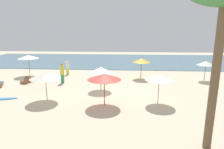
# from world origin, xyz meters

# --- Properties ---
(ground_plane) EXTENTS (60.00, 60.00, 0.00)m
(ground_plane) POSITION_xyz_m (0.00, 0.00, 0.00)
(ground_plane) COLOR beige
(ocean_water) EXTENTS (48.00, 16.00, 0.06)m
(ocean_water) POSITION_xyz_m (0.00, 17.00, 0.03)
(ocean_water) COLOR slate
(ocean_water) RESTS_ON ground_plane
(umbrella_0) EXTENTS (1.73, 1.73, 2.03)m
(umbrella_0) POSITION_xyz_m (9.52, 4.38, 1.82)
(umbrella_0) COLOR brown
(umbrella_0) RESTS_ON ground_plane
(umbrella_1) EXTENTS (2.28, 2.28, 2.21)m
(umbrella_1) POSITION_xyz_m (0.03, -2.70, 2.00)
(umbrella_1) COLOR brown
(umbrella_1) RESTS_ON ground_plane
(umbrella_2) EXTENTS (1.95, 1.95, 2.07)m
(umbrella_2) POSITION_xyz_m (3.75, -2.25, 1.89)
(umbrella_2) COLOR brown
(umbrella_2) RESTS_ON ground_plane
(umbrella_3) EXTENTS (1.96, 1.96, 2.02)m
(umbrella_3) POSITION_xyz_m (-0.60, 0.59, 1.77)
(umbrella_3) COLOR brown
(umbrella_3) RESTS_ON ground_plane
(umbrella_4) EXTENTS (2.17, 2.17, 2.09)m
(umbrella_4) POSITION_xyz_m (-4.25, -2.15, 1.88)
(umbrella_4) COLOR olive
(umbrella_4) RESTS_ON ground_plane
(umbrella_6) EXTENTS (2.24, 2.24, 2.35)m
(umbrella_6) POSITION_xyz_m (-9.30, 5.40, 2.15)
(umbrella_6) COLOR brown
(umbrella_6) RESTS_ON ground_plane
(umbrella_7) EXTENTS (1.85, 1.85, 2.14)m
(umbrella_7) POSITION_xyz_m (3.16, 4.97, 1.93)
(umbrella_7) COLOR brown
(umbrella_7) RESTS_ON ground_plane
(lounger_2) EXTENTS (1.04, 1.74, 0.74)m
(lounger_2) POSITION_xyz_m (-8.06, 2.57, 0.17)
(lounger_2) COLOR brown
(lounger_2) RESTS_ON ground_plane
(person_0) EXTENTS (0.53, 0.53, 1.95)m
(person_0) POSITION_xyz_m (-4.63, 2.65, 0.99)
(person_0) COLOR #338C59
(person_0) RESTS_ON ground_plane
(person_1) EXTENTS (0.44, 0.44, 1.80)m
(person_1) POSITION_xyz_m (-5.18, 6.25, 0.90)
(person_1) COLOR yellow
(person_1) RESTS_ON ground_plane
(dog) EXTENTS (0.51, 0.80, 0.36)m
(dog) POSITION_xyz_m (-0.32, 2.76, 0.19)
(dog) COLOR olive
(dog) RESTS_ON ground_plane
(surfboard) EXTENTS (2.32, 0.99, 0.07)m
(surfboard) POSITION_xyz_m (-7.74, -2.13, 0.04)
(surfboard) COLOR #338CCC
(surfboard) RESTS_ON ground_plane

